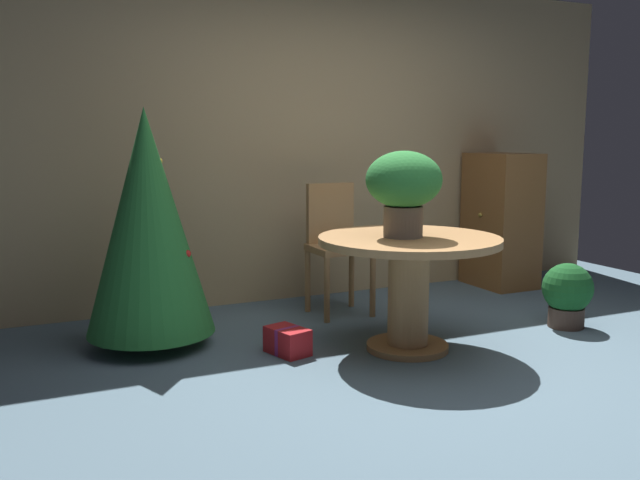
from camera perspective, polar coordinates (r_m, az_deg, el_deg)
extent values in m
plane|color=slate|center=(4.06, 11.99, -10.90)|extent=(6.60, 6.60, 0.00)
cube|color=tan|center=(5.74, -0.99, 8.22)|extent=(6.00, 0.10, 2.60)
cylinder|color=#B27F4C|center=(4.46, 7.23, -8.72)|extent=(0.52, 0.52, 0.04)
cylinder|color=#B27F4C|center=(4.37, 7.32, -4.47)|extent=(0.26, 0.26, 0.64)
cylinder|color=#B27F4C|center=(4.30, 7.41, -0.02)|extent=(1.13, 1.13, 0.05)
cylinder|color=#665B51|center=(4.26, 6.89, 1.51)|extent=(0.24, 0.24, 0.19)
ellipsoid|color=#287533|center=(4.24, 6.95, 4.98)|extent=(0.47, 0.47, 0.35)
sphere|color=#EAD14C|center=(4.36, 6.50, 6.24)|extent=(0.06, 0.06, 0.06)
sphere|color=#EAD14C|center=(4.13, 6.27, 6.09)|extent=(0.06, 0.06, 0.06)
sphere|color=#EAD14C|center=(4.32, 8.20, 5.21)|extent=(0.09, 0.09, 0.09)
cylinder|color=#B27F4C|center=(5.15, 4.39, -3.76)|extent=(0.04, 0.04, 0.48)
cylinder|color=#B27F4C|center=(4.98, 0.57, -4.17)|extent=(0.04, 0.04, 0.48)
cylinder|color=#B27F4C|center=(5.45, 2.62, -3.05)|extent=(0.04, 0.04, 0.48)
cylinder|color=#B27F4C|center=(5.29, -1.03, -3.41)|extent=(0.04, 0.04, 0.48)
cube|color=#B27F4C|center=(5.16, 1.66, -0.72)|extent=(0.42, 0.39, 0.05)
cube|color=#B27F4C|center=(5.28, 0.85, 2.26)|extent=(0.38, 0.05, 0.46)
cylinder|color=brown|center=(4.62, -13.70, -7.94)|extent=(0.10, 0.10, 0.09)
cone|color=#287533|center=(4.46, -14.06, 1.47)|extent=(0.81, 0.81, 1.43)
sphere|color=#2D51A8|center=(4.66, -17.31, -3.13)|extent=(0.06, 0.06, 0.06)
sphere|color=red|center=(4.40, -10.93, -1.13)|extent=(0.05, 0.05, 0.05)
sphere|color=gold|center=(4.46, -13.21, 6.34)|extent=(0.05, 0.05, 0.05)
sphere|color=silver|center=(4.50, -14.06, 6.84)|extent=(0.04, 0.04, 0.04)
cube|color=red|center=(4.33, -2.70, -8.34)|extent=(0.25, 0.31, 0.17)
cube|color=#9E287A|center=(4.33, -2.70, -8.34)|extent=(0.18, 0.08, 0.17)
cube|color=brown|center=(6.35, 14.75, 1.60)|extent=(0.45, 0.60, 1.19)
sphere|color=#B29338|center=(6.20, 13.11, 2.04)|extent=(0.04, 0.04, 0.04)
cylinder|color=#4C382D|center=(5.21, 19.68, -6.03)|extent=(0.25, 0.25, 0.14)
sphere|color=#195623|center=(5.16, 19.81, -3.75)|extent=(0.35, 0.35, 0.35)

